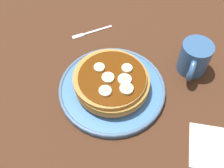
# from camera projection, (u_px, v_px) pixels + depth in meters

# --- Properties ---
(ground_plane) EXTENTS (1.40, 1.40, 0.03)m
(ground_plane) POSITION_uv_depth(u_px,v_px,m) (112.00, 94.00, 0.71)
(ground_plane) COLOR #422616
(plate) EXTENTS (0.28, 0.28, 0.02)m
(plate) POSITION_uv_depth(u_px,v_px,m) (112.00, 89.00, 0.70)
(plate) COLOR #3F72B2
(plate) RESTS_ON ground_plane
(pancake_stack) EXTENTS (0.19, 0.19, 0.05)m
(pancake_stack) POSITION_uv_depth(u_px,v_px,m) (111.00, 82.00, 0.67)
(pancake_stack) COLOR #AD7448
(pancake_stack) RESTS_ON plate
(banana_slice_0) EXTENTS (0.03, 0.03, 0.01)m
(banana_slice_0) POSITION_uv_depth(u_px,v_px,m) (108.00, 78.00, 0.65)
(banana_slice_0) COLOR #EBF4BC
(banana_slice_0) RESTS_ON pancake_stack
(banana_slice_1) EXTENTS (0.03, 0.03, 0.01)m
(banana_slice_1) POSITION_uv_depth(u_px,v_px,m) (125.00, 79.00, 0.65)
(banana_slice_1) COLOR #FAE3BD
(banana_slice_1) RESTS_ON pancake_stack
(banana_slice_2) EXTENTS (0.03, 0.03, 0.01)m
(banana_slice_2) POSITION_uv_depth(u_px,v_px,m) (105.00, 91.00, 0.63)
(banana_slice_2) COLOR #F9EBB6
(banana_slice_2) RESTS_ON pancake_stack
(banana_slice_3) EXTENTS (0.03, 0.03, 0.01)m
(banana_slice_3) POSITION_uv_depth(u_px,v_px,m) (127.00, 68.00, 0.67)
(banana_slice_3) COLOR #F1EFBA
(banana_slice_3) RESTS_ON pancake_stack
(banana_slice_4) EXTENTS (0.03, 0.03, 0.01)m
(banana_slice_4) POSITION_uv_depth(u_px,v_px,m) (126.00, 89.00, 0.63)
(banana_slice_4) COLOR #F3EAB5
(banana_slice_4) RESTS_ON pancake_stack
(banana_slice_5) EXTENTS (0.03, 0.03, 0.01)m
(banana_slice_5) POSITION_uv_depth(u_px,v_px,m) (99.00, 68.00, 0.67)
(banana_slice_5) COLOR #FEF1B7
(banana_slice_5) RESTS_ON pancake_stack
(coffee_mug) EXTENTS (0.12, 0.08, 0.09)m
(coffee_mug) POSITION_uv_depth(u_px,v_px,m) (194.00, 58.00, 0.71)
(coffee_mug) COLOR #33598C
(coffee_mug) RESTS_ON ground_plane
(napkin) EXTENTS (0.13, 0.13, 0.00)m
(napkin) POSITION_uv_depth(u_px,v_px,m) (214.00, 148.00, 0.61)
(napkin) COLOR white
(napkin) RESTS_ON ground_plane
(fork) EXTENTS (0.10, 0.10, 0.01)m
(fork) POSITION_uv_depth(u_px,v_px,m) (90.00, 32.00, 0.83)
(fork) COLOR silver
(fork) RESTS_ON ground_plane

